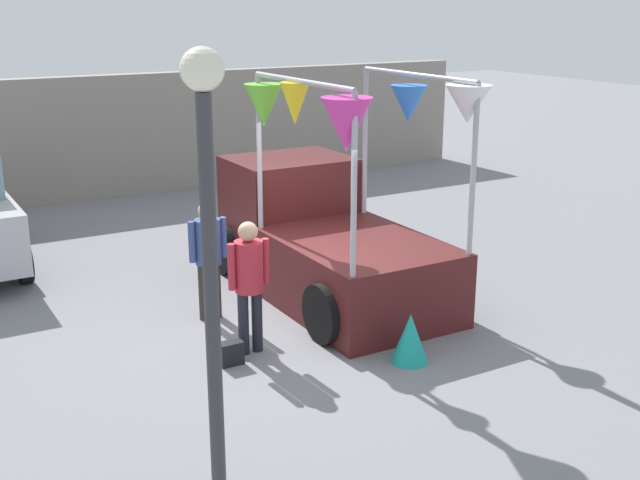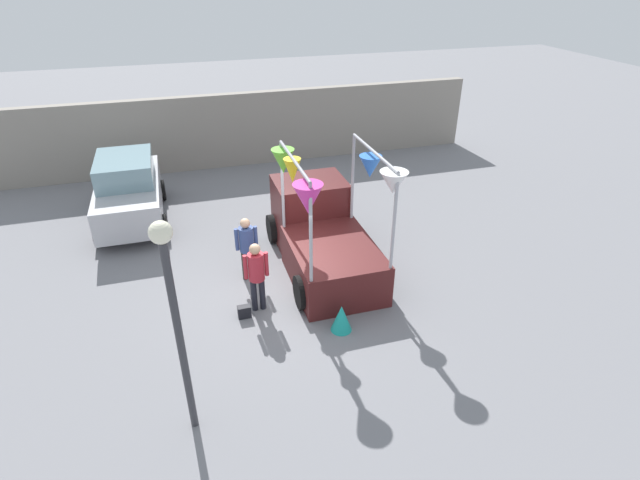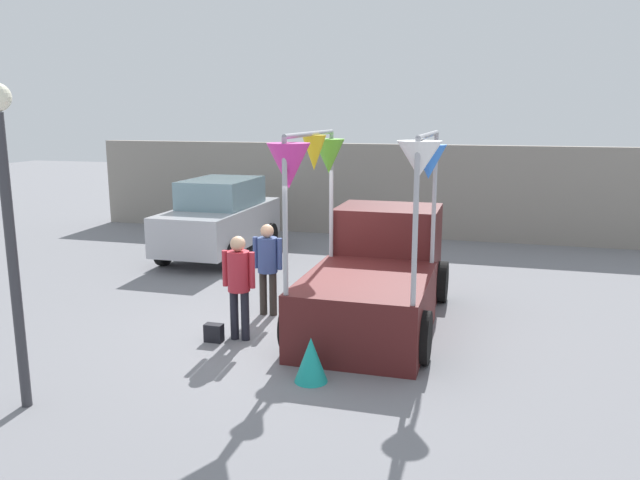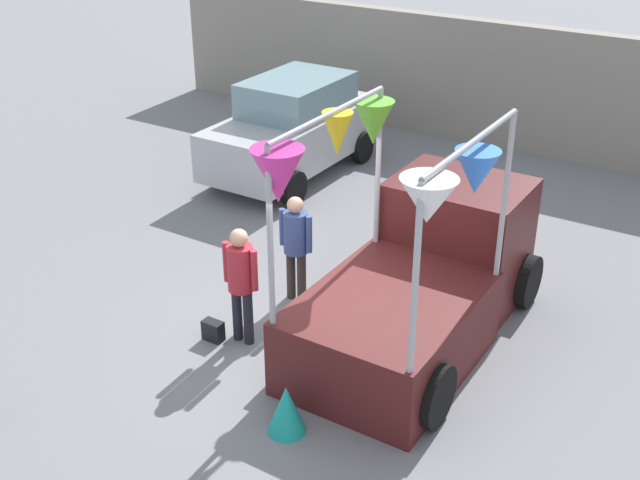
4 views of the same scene
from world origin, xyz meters
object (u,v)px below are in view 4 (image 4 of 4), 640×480
at_px(parked_car, 294,127).
at_px(vendor_truck, 425,271).
at_px(person_vendor, 296,239).
at_px(handbag, 213,331).
at_px(folded_kite_bundle_teal, 286,409).
at_px(person_customer, 241,275).

bearing_deg(parked_car, vendor_truck, -39.31).
distance_m(vendor_truck, person_vendor, 1.88).
bearing_deg(vendor_truck, parked_car, 140.69).
distance_m(parked_car, handbag, 6.01).
bearing_deg(folded_kite_bundle_teal, person_customer, 141.64).
height_order(vendor_truck, person_vendor, vendor_truck).
bearing_deg(vendor_truck, person_vendor, -172.17).
relative_size(parked_car, person_customer, 2.45).
height_order(vendor_truck, folded_kite_bundle_teal, vendor_truck).
xyz_separation_m(person_customer, handbag, (-0.35, -0.20, -0.84)).
height_order(vendor_truck, handbag, vendor_truck).
bearing_deg(person_vendor, folded_kite_bundle_teal, -58.47).
bearing_deg(parked_car, person_vendor, -55.79).
bearing_deg(handbag, person_customer, 29.74).
height_order(parked_car, person_vendor, parked_car).
relative_size(person_vendor, handbag, 5.71).
distance_m(vendor_truck, folded_kite_bundle_teal, 2.79).
bearing_deg(parked_car, handbag, -66.50).
bearing_deg(folded_kite_bundle_teal, handbag, 151.92).
height_order(person_customer, handbag, person_customer).
distance_m(person_customer, handbag, 0.94).
distance_m(person_customer, folded_kite_bundle_teal, 2.03).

